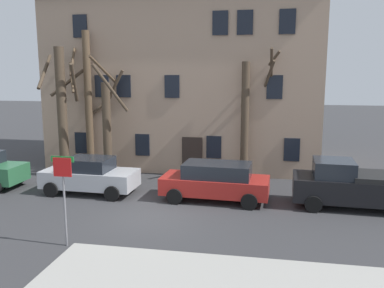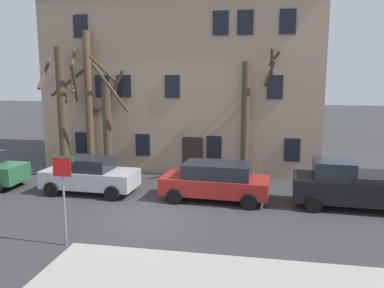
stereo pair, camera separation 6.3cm
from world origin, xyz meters
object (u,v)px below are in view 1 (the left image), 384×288
Objects in this scene: building_main at (188,68)px; car_silver_sedan at (90,175)px; street_sign_pole at (63,184)px; tree_bare_near at (62,109)px; car_red_wagon at (216,181)px; tree_bare_end at (248,115)px; pickup_truck_black at (354,185)px; tree_bare_mid at (88,100)px; tree_bare_far at (107,124)px.

car_silver_sedan is at bearing -110.33° from building_main.
street_sign_pole is (-1.34, -13.78, -3.74)m from building_main.
car_red_wagon is at bearing -17.71° from tree_bare_near.
pickup_truck_black is at bearing -39.65° from tree_bare_end.
tree_bare_mid is at bearing -178.86° from tree_bare_end.
car_silver_sedan is at bearing 106.90° from street_sign_pole.
tree_bare_mid is 5.09m from car_silver_sedan.
tree_bare_far is at bearing -174.80° from tree_bare_end.
street_sign_pole reaches higher than car_red_wagon.
street_sign_pole is at bearing -73.10° from car_silver_sedan.
tree_bare_near reaches higher than tree_bare_far.
tree_bare_far is 1.27× the size of car_red_wagon.
pickup_truck_black is at bearing -15.29° from tree_bare_mid.
tree_bare_mid is 1.52× the size of pickup_truck_black.
tree_bare_mid is 1.15× the size of tree_bare_end.
car_silver_sedan is at bearing 179.74° from car_red_wagon.
tree_bare_near is 4.68m from car_silver_sedan.
tree_bare_near reaches higher than car_silver_sedan.
building_main is 2.07× the size of tree_bare_mid.
building_main is 3.13× the size of pickup_truck_black.
tree_bare_far is 7.20m from car_red_wagon.
car_silver_sedan is (1.60, -3.62, -3.20)m from tree_bare_mid.
car_red_wagon is 5.73m from pickup_truck_black.
building_main reaches higher than pickup_truck_black.
tree_bare_near is 1.02× the size of tree_bare_end.
building_main is at bearing 44.67° from tree_bare_mid.
street_sign_pole reaches higher than pickup_truck_black.
tree_bare_far is (-3.38, -5.08, -2.96)m from building_main.
street_sign_pole is at bearing -70.30° from tree_bare_mid.
tree_bare_end is at bearing 140.35° from pickup_truck_black.
tree_bare_far is 12.45m from pickup_truck_black.
tree_bare_far is 2.03× the size of street_sign_pole.
building_main is at bearing 84.43° from street_sign_pole.
car_red_wagon is at bearing -0.26° from car_silver_sedan.
tree_bare_end is 8.38m from car_silver_sedan.
pickup_truck_black is (14.22, -2.66, -2.66)m from tree_bare_near.
tree_bare_near is 1.34× the size of pickup_truck_black.
tree_bare_mid is at bearing 158.44° from tree_bare_far.
tree_bare_end is (8.62, 0.17, -0.63)m from tree_bare_mid.
tree_bare_end reaches higher than car_red_wagon.
building_main is 10.05m from car_silver_sedan.
car_red_wagon is 1.60× the size of street_sign_pole.
tree_bare_far reaches higher than street_sign_pole.
building_main is 14.34m from street_sign_pole.
building_main is 3.66× the size of car_silver_sedan.
building_main reaches higher than tree_bare_far.
tree_bare_mid is 14.00m from pickup_truck_black.
car_silver_sedan is 0.86× the size of pickup_truck_black.
building_main reaches higher than street_sign_pole.
tree_bare_end is at bearing 5.20° from tree_bare_far.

